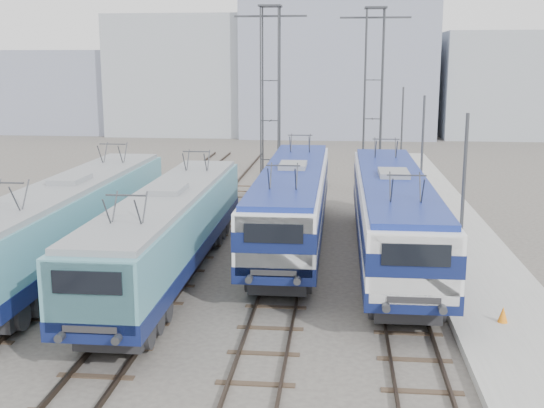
% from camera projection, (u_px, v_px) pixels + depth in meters
% --- Properties ---
extents(ground, '(160.00, 160.00, 0.00)m').
position_uv_depth(ground, '(203.00, 326.00, 22.74)').
color(ground, '#514C47').
extents(platform, '(4.00, 70.00, 0.30)m').
position_uv_depth(platform, '(471.00, 262.00, 29.50)').
color(platform, '#9E9E99').
rests_on(platform, ground).
extents(locomotive_far_left, '(2.91, 18.39, 3.46)m').
position_uv_depth(locomotive_far_left, '(70.00, 217.00, 28.47)').
color(locomotive_far_left, '#0F1849').
rests_on(locomotive_far_left, ground).
extents(locomotive_center_left, '(2.82, 17.84, 3.36)m').
position_uv_depth(locomotive_center_left, '(168.00, 228.00, 26.85)').
color(locomotive_center_left, '#0F1849').
rests_on(locomotive_center_left, ground).
extents(locomotive_center_right, '(2.94, 18.61, 3.50)m').
position_uv_depth(locomotive_center_right, '(292.00, 198.00, 32.02)').
color(locomotive_center_right, '#0F1849').
rests_on(locomotive_center_right, ground).
extents(locomotive_far_right, '(2.99, 18.89, 3.55)m').
position_uv_depth(locomotive_far_right, '(393.00, 209.00, 29.42)').
color(locomotive_far_right, '#0F1849').
rests_on(locomotive_far_right, ground).
extents(catenary_tower_west, '(4.50, 1.20, 12.00)m').
position_uv_depth(catenary_tower_west, '(270.00, 94.00, 42.80)').
color(catenary_tower_west, '#3F4247').
rests_on(catenary_tower_west, ground).
extents(catenary_tower_east, '(4.50, 1.20, 12.00)m').
position_uv_depth(catenary_tower_east, '(373.00, 93.00, 44.11)').
color(catenary_tower_east, '#3F4247').
rests_on(catenary_tower_east, ground).
extents(mast_front, '(0.12, 0.12, 7.00)m').
position_uv_depth(mast_front, '(462.00, 216.00, 23.13)').
color(mast_front, '#3F4247').
rests_on(mast_front, ground).
extents(mast_mid, '(0.12, 0.12, 7.00)m').
position_uv_depth(mast_mid, '(422.00, 165.00, 34.81)').
color(mast_mid, '#3F4247').
rests_on(mast_mid, ground).
extents(mast_rear, '(0.12, 0.12, 7.00)m').
position_uv_depth(mast_rear, '(401.00, 139.00, 46.50)').
color(mast_rear, '#3F4247').
rests_on(mast_rear, ground).
extents(safety_cone, '(0.33, 0.33, 0.53)m').
position_uv_depth(safety_cone, '(503.00, 314.00, 22.23)').
color(safety_cone, orange).
rests_on(safety_cone, platform).
extents(building_west, '(18.00, 12.00, 14.00)m').
position_uv_depth(building_west, '(190.00, 76.00, 83.06)').
color(building_west, '#9DA6B0').
rests_on(building_west, ground).
extents(building_center, '(22.00, 14.00, 18.00)m').
position_uv_depth(building_center, '(338.00, 59.00, 80.89)').
color(building_center, '#8990A7').
rests_on(building_center, ground).
extents(building_east, '(16.00, 12.00, 12.00)m').
position_uv_depth(building_east, '(509.00, 85.00, 79.54)').
color(building_east, '#9DA6B0').
rests_on(building_east, ground).
extents(building_far_west, '(14.00, 10.00, 10.00)m').
position_uv_depth(building_far_west, '(64.00, 92.00, 85.03)').
color(building_far_west, '#8990A7').
rests_on(building_far_west, ground).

